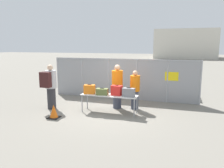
% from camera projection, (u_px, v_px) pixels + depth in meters
% --- Properties ---
extents(ground_plane, '(120.00, 120.00, 0.00)m').
position_uv_depth(ground_plane, '(108.00, 111.00, 8.86)').
color(ground_plane, slate).
extents(fence_section, '(7.27, 0.07, 2.00)m').
position_uv_depth(fence_section, '(122.00, 78.00, 10.71)').
color(fence_section, '#9EA0A5').
rests_on(fence_section, ground_plane).
extents(inspection_table, '(2.23, 0.63, 0.72)m').
position_uv_depth(inspection_table, '(109.00, 96.00, 8.56)').
color(inspection_table, silver).
rests_on(inspection_table, ground_plane).
extents(suitcase_orange, '(0.47, 0.32, 0.38)m').
position_uv_depth(suitcase_orange, '(90.00, 89.00, 8.72)').
color(suitcase_orange, orange).
rests_on(suitcase_orange, inspection_table).
extents(suitcase_olive, '(0.48, 0.31, 0.28)m').
position_uv_depth(suitcase_olive, '(102.00, 92.00, 8.52)').
color(suitcase_olive, '#566033').
rests_on(suitcase_olive, inspection_table).
extents(suitcase_red, '(0.43, 0.33, 0.41)m').
position_uv_depth(suitcase_red, '(117.00, 90.00, 8.45)').
color(suitcase_red, red).
rests_on(suitcase_red, inspection_table).
extents(suitcase_grey, '(0.47, 0.26, 0.35)m').
position_uv_depth(suitcase_grey, '(129.00, 92.00, 8.23)').
color(suitcase_grey, slate).
rests_on(suitcase_grey, inspection_table).
extents(traveler_hooded, '(0.46, 0.71, 1.86)m').
position_uv_depth(traveler_hooded, '(50.00, 85.00, 9.01)').
color(traveler_hooded, '#2D2D33').
rests_on(traveler_hooded, ground_plane).
extents(security_worker_near, '(0.46, 0.46, 1.85)m').
position_uv_depth(security_worker_near, '(117.00, 86.00, 9.14)').
color(security_worker_near, '#383D4C').
rests_on(security_worker_near, ground_plane).
extents(security_worker_far, '(0.40, 0.40, 1.62)m').
position_uv_depth(security_worker_far, '(135.00, 89.00, 9.03)').
color(security_worker_far, '#383D4C').
rests_on(security_worker_far, ground_plane).
extents(utility_trailer, '(3.49, 2.06, 0.76)m').
position_uv_depth(utility_trailer, '(164.00, 88.00, 11.46)').
color(utility_trailer, silver).
rests_on(utility_trailer, ground_plane).
extents(distant_hangar, '(11.78, 11.25, 5.72)m').
position_uv_depth(distant_hangar, '(185.00, 44.00, 46.15)').
color(distant_hangar, beige).
rests_on(distant_hangar, ground_plane).
extents(traffic_cone, '(0.40, 0.40, 0.50)m').
position_uv_depth(traffic_cone, '(54.00, 112.00, 8.01)').
color(traffic_cone, black).
rests_on(traffic_cone, ground_plane).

